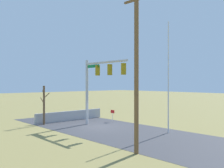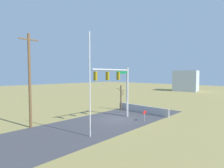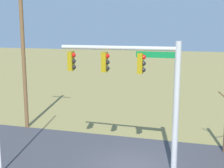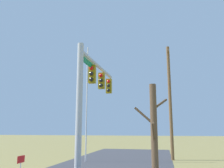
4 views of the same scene
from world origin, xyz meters
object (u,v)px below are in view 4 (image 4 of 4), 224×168
(signal_mast, at_px, (92,89))
(utility_pole, at_px, (170,99))
(bare_tree, at_px, (154,146))
(open_sign, at_px, (21,163))
(flagpole, at_px, (87,102))

(signal_mast, bearing_deg, utility_pole, 154.57)
(bare_tree, xyz_separation_m, open_sign, (-3.04, -6.20, -1.04))
(bare_tree, distance_m, open_sign, 6.99)
(signal_mast, distance_m, utility_pole, 9.67)
(signal_mast, xyz_separation_m, utility_pole, (-8.72, 4.14, 0.48))
(flagpole, relative_size, utility_pole, 0.95)
(signal_mast, height_order, utility_pole, utility_pole)
(flagpole, height_order, bare_tree, flagpole)
(flagpole, bearing_deg, signal_mast, 20.37)
(flagpole, xyz_separation_m, bare_tree, (10.53, 5.55, -2.57))
(signal_mast, distance_m, flagpole, 6.67)
(open_sign, bearing_deg, signal_mast, 112.50)
(open_sign, bearing_deg, flagpole, 174.99)
(signal_mast, bearing_deg, open_sign, -67.50)
(flagpole, distance_m, open_sign, 8.33)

